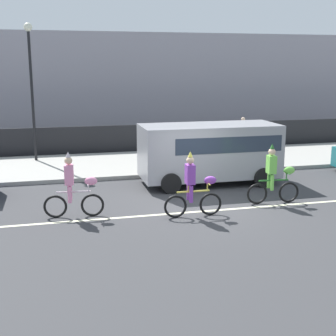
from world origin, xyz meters
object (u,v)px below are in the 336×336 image
Objects in this scene: parade_cyclist_pink at (74,189)px; pedestrian_onlooker at (243,133)px; street_lamp_post at (31,72)px; parked_van_grey at (211,149)px; parade_cyclist_purple at (194,188)px; parade_cyclist_lime at (274,177)px.

pedestrian_onlooker is at bearing 43.76° from parade_cyclist_pink.
street_lamp_post is at bearing 99.05° from parade_cyclist_pink.
parade_cyclist_pink is at bearing -151.08° from parked_van_grey.
pedestrian_onlooker is at bearing 59.65° from parade_cyclist_purple.
parade_cyclist_purple is at bearing -13.06° from parade_cyclist_pink.
parade_cyclist_lime is 3.15m from parked_van_grey.
parked_van_grey is (1.76, 3.58, 0.44)m from parade_cyclist_purple.
street_lamp_post is 10.33m from pedestrian_onlooker.
parked_van_grey is at bearing -122.96° from pedestrian_onlooker.
parade_cyclist_lime is 8.72m from pedestrian_onlooker.
parade_cyclist_purple is 0.38× the size of parked_van_grey.
parade_cyclist_purple is at bearing -116.12° from parked_van_grey.
parade_cyclist_purple is 0.33× the size of street_lamp_post.
parked_van_grey is at bearing 63.88° from parade_cyclist_purple.
parade_cyclist_pink and parade_cyclist_lime have the same top height.
pedestrian_onlooker is (5.28, 9.02, 0.17)m from parade_cyclist_purple.
parade_cyclist_purple is 2.90m from parade_cyclist_lime.
parade_cyclist_pink is 0.38× the size of parked_van_grey.
street_lamp_post reaches higher than parked_van_grey.
parked_van_grey is 8.68m from street_lamp_post.
parade_cyclist_purple is 1.19× the size of pedestrian_onlooker.
parade_cyclist_purple is 1.00× the size of parade_cyclist_lime.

